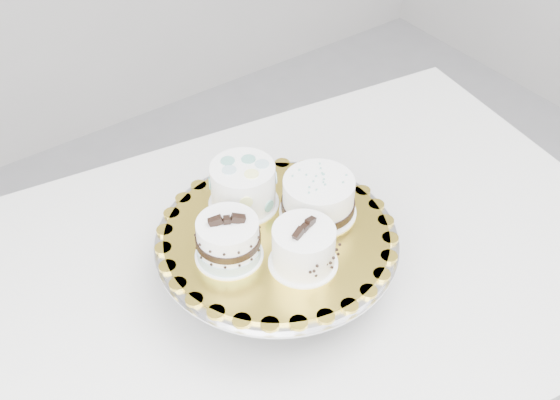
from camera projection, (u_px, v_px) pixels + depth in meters
table at (291, 290)px, 1.29m from camera, size 1.37×1.01×0.75m
cake_stand at (277, 250)px, 1.16m from camera, size 0.40×0.40×0.11m
cake_board at (277, 234)px, 1.14m from camera, size 0.44×0.44×0.01m
cake_swirl at (304, 248)px, 1.07m from camera, size 0.12×0.12×0.09m
cake_banded at (228, 241)px, 1.08m from camera, size 0.13×0.13×0.09m
cake_dots at (243, 185)px, 1.17m from camera, size 0.13×0.13×0.08m
cake_ribbon at (319, 197)px, 1.16m from camera, size 0.14×0.14×0.07m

